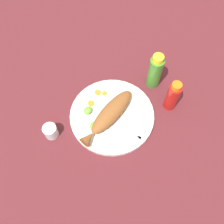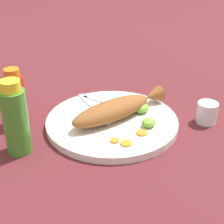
% 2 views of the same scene
% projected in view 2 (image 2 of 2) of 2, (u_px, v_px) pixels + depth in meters
% --- Properties ---
extents(ground_plane, '(4.00, 4.00, 0.00)m').
position_uv_depth(ground_plane, '(112.00, 125.00, 0.87)').
color(ground_plane, '#561E23').
extents(main_plate, '(0.33, 0.33, 0.02)m').
position_uv_depth(main_plate, '(112.00, 122.00, 0.87)').
color(main_plate, silver).
rests_on(main_plate, ground_plane).
extents(fried_fish, '(0.29, 0.10, 0.05)m').
position_uv_depth(fried_fish, '(117.00, 109.00, 0.86)').
color(fried_fish, brown).
rests_on(fried_fish, main_plate).
extents(fork_near, '(0.07, 0.18, 0.00)m').
position_uv_depth(fork_near, '(92.00, 106.00, 0.92)').
color(fork_near, silver).
rests_on(fork_near, main_plate).
extents(fork_far, '(0.06, 0.18, 0.00)m').
position_uv_depth(fork_far, '(109.00, 103.00, 0.94)').
color(fork_far, silver).
rests_on(fork_far, main_plate).
extents(carrot_slice_near, '(0.02, 0.02, 0.00)m').
position_uv_depth(carrot_slice_near, '(115.00, 140.00, 0.78)').
color(carrot_slice_near, orange).
rests_on(carrot_slice_near, main_plate).
extents(carrot_slice_mid, '(0.03, 0.03, 0.00)m').
position_uv_depth(carrot_slice_mid, '(126.00, 143.00, 0.77)').
color(carrot_slice_mid, orange).
rests_on(carrot_slice_mid, main_plate).
extents(carrot_slice_far, '(0.03, 0.03, 0.00)m').
position_uv_depth(carrot_slice_far, '(142.00, 133.00, 0.80)').
color(carrot_slice_far, orange).
rests_on(carrot_slice_far, main_plate).
extents(lime_wedge_main, '(0.04, 0.03, 0.02)m').
position_uv_depth(lime_wedge_main, '(149.00, 123.00, 0.83)').
color(lime_wedge_main, '#6BB233').
rests_on(lime_wedge_main, main_plate).
extents(lime_wedge_side, '(0.04, 0.04, 0.02)m').
position_uv_depth(lime_wedge_side, '(142.00, 108.00, 0.89)').
color(lime_wedge_side, '#6BB233').
rests_on(lime_wedge_side, main_plate).
extents(hot_sauce_bottle_red, '(0.05, 0.05, 0.15)m').
position_uv_depth(hot_sauce_bottle_red, '(16.00, 99.00, 0.85)').
color(hot_sauce_bottle_red, '#B21914').
rests_on(hot_sauce_bottle_red, ground_plane).
extents(hot_sauce_bottle_green, '(0.06, 0.06, 0.17)m').
position_uv_depth(hot_sauce_bottle_green, '(16.00, 119.00, 0.74)').
color(hot_sauce_bottle_green, '#3D8428').
rests_on(hot_sauce_bottle_green, ground_plane).
extents(salt_cup, '(0.05, 0.05, 0.05)m').
position_uv_depth(salt_cup, '(207.00, 114.00, 0.88)').
color(salt_cup, silver).
rests_on(salt_cup, ground_plane).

